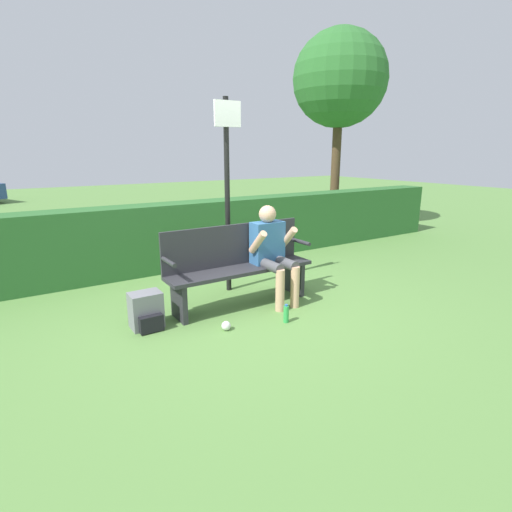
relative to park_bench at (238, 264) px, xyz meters
name	(u,v)px	position (x,y,z in m)	size (l,w,h in m)	color
ground_plane	(242,305)	(0.00, -0.07, -0.52)	(40.00, 40.00, 0.00)	#5B8942
hedge_back	(178,235)	(0.00, 1.98, 0.01)	(12.00, 0.54, 1.08)	#2D662D
park_bench	(238,264)	(0.00, 0.00, 0.00)	(1.91, 0.41, 1.01)	#2D2D33
person_seated	(272,249)	(0.41, -0.14, 0.17)	(0.55, 0.61, 1.23)	#336699
backpack	(147,311)	(-1.21, -0.08, -0.33)	(0.34, 0.33, 0.40)	slate
water_bottle	(286,314)	(0.16, -0.79, -0.42)	(0.06, 0.06, 0.22)	green
signpost	(227,184)	(0.15, 0.52, 0.95)	(0.37, 0.09, 2.55)	black
tree	(340,80)	(4.77, 3.36, 2.99)	(2.24, 2.24, 4.66)	#4C3823
litter_crumple	(226,326)	(-0.52, -0.61, -0.47)	(0.10, 0.10, 0.10)	silver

